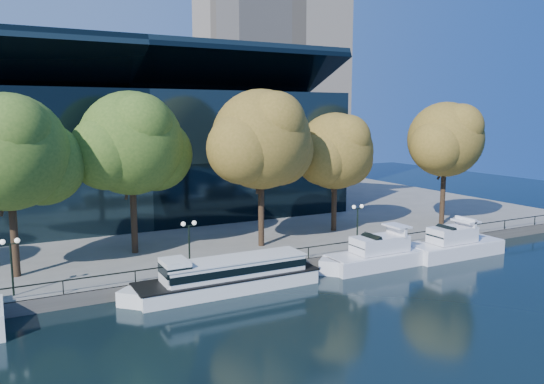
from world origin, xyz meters
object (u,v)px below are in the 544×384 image
tree_5 (447,141)px  lamp_0 (11,254)px  lamp_1 (189,234)px  cruiser_far (452,245)px  tree_1 (11,154)px  tree_3 (263,142)px  tree_2 (133,145)px  tree_4 (337,153)px  tour_boat (224,275)px  cruiser_near (380,254)px  lamp_2 (358,216)px

tree_5 → lamp_0: bearing=-174.8°
lamp_1 → cruiser_far: bearing=-9.5°
cruiser_far → tree_1: (-36.66, 8.83, 9.26)m
tree_3 → tree_5: (22.75, -0.49, -0.47)m
cruiser_far → tree_5: size_ratio=0.81×
tree_2 → tree_4: size_ratio=1.15×
tree_4 → lamp_1: size_ratio=3.12×
cruiser_far → lamp_1: (-24.53, 4.12, 2.82)m
tree_5 → lamp_0: (-44.36, -4.04, -6.42)m
tree_1 → tour_boat: bearing=-29.8°
tour_boat → lamp_1: lamp_1 is taller
tour_boat → tree_4: 21.43m
cruiser_near → lamp_0: 29.47m
tree_3 → tree_4: size_ratio=1.17×
tree_3 → cruiser_far: bearing=-29.0°
tour_boat → tree_3: bearing=46.9°
tree_1 → lamp_1: (12.14, -4.71, -6.44)m
tour_boat → tree_3: 14.30m
tree_2 → lamp_1: tree_2 is taller
cruiser_near → lamp_2: 4.53m
lamp_1 → lamp_2: same height
lamp_1 → lamp_2: (16.50, 0.00, 0.00)m
cruiser_far → lamp_0: size_ratio=2.77×
tree_4 → lamp_1: 20.69m
tree_2 → tree_3: tree_3 is taller
tour_boat → lamp_1: (-1.66, 3.19, 2.72)m
tree_1 → tree_5: bearing=-0.9°
tree_1 → lamp_0: bearing=-97.0°
cruiser_near → cruiser_far: (8.12, -0.61, 0.05)m
tree_2 → lamp_1: size_ratio=3.58×
cruiser_far → tree_1: tree_1 is taller
cruiser_far → lamp_0: bearing=173.7°
tree_1 → tree_3: (21.03, -0.18, 0.46)m
tour_boat → tree_5: tree_5 is taller
lamp_0 → lamp_2: same height
tree_2 → tree_3: 11.65m
tree_3 → tree_5: bearing=-1.2°
tour_boat → tree_3: tree_3 is taller
tour_boat → lamp_2: lamp_2 is taller
tour_boat → tree_3: size_ratio=1.06×
lamp_0 → tree_1: bearing=83.0°
tour_boat → tree_4: (17.10, 10.06, 8.11)m
cruiser_far → tree_3: (-15.63, 8.65, 9.72)m
cruiser_far → lamp_2: bearing=152.8°
tree_4 → lamp_0: tree_4 is taller
tree_2 → lamp_0: tree_2 is taller
cruiser_far → tree_3: tree_3 is taller
cruiser_near → lamp_1: bearing=168.0°
cruiser_far → lamp_0: 37.57m
cruiser_far → lamp_2: (-8.02, 4.12, 2.82)m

